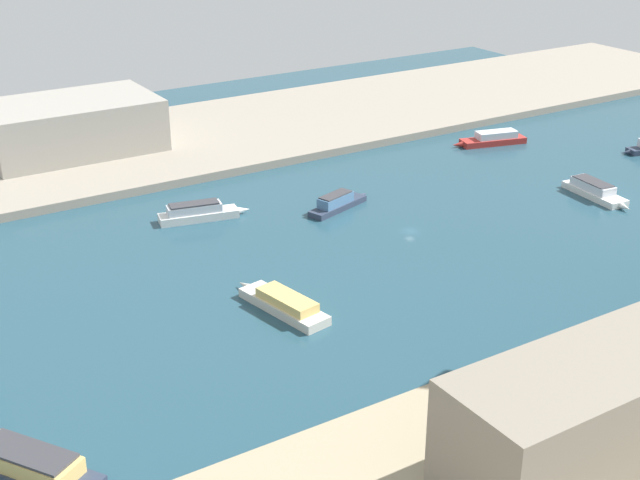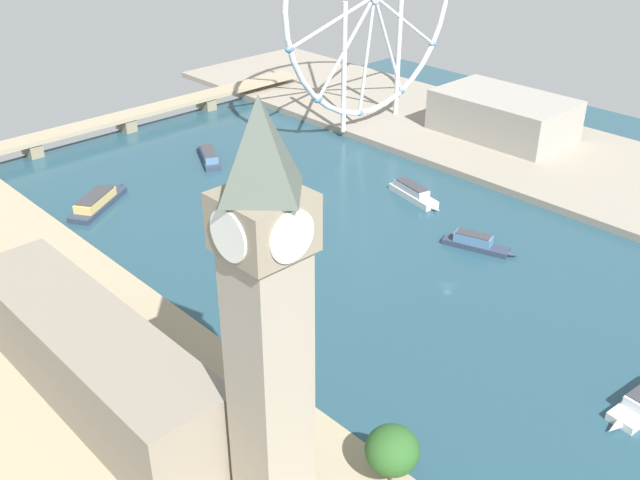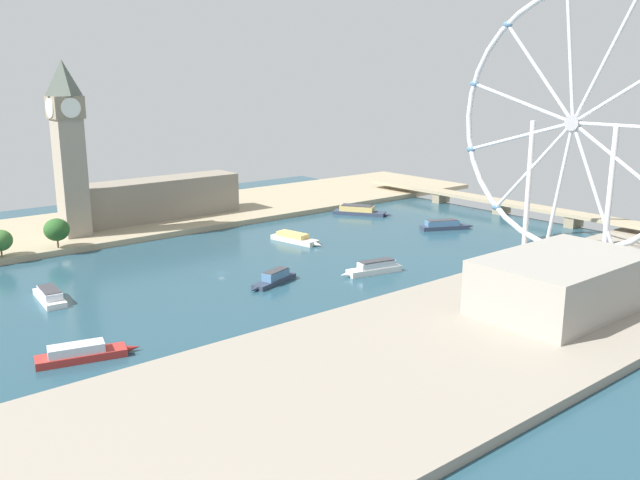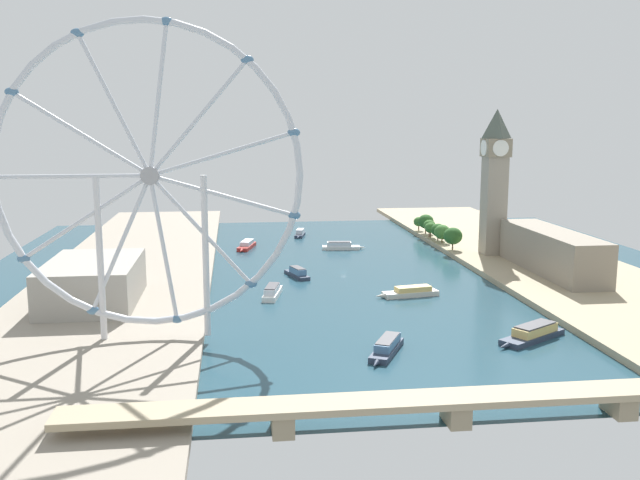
% 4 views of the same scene
% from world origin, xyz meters
% --- Properties ---
extents(ground_plane, '(405.62, 405.62, 0.00)m').
position_xyz_m(ground_plane, '(0.00, 0.00, 0.00)').
color(ground_plane, '#234756').
extents(riverbank_right, '(90.00, 520.00, 3.00)m').
position_xyz_m(riverbank_right, '(117.81, 0.00, 1.50)').
color(riverbank_right, gray).
rests_on(riverbank_right, ground_plane).
extents(riverside_hall, '(38.96, 62.24, 19.13)m').
position_xyz_m(riverside_hall, '(123.63, 64.14, 12.56)').
color(riverside_hall, gray).
rests_on(riverside_hall, riverbank_right).
extents(tour_boat_0, '(32.34, 12.22, 4.78)m').
position_xyz_m(tour_boat_0, '(-23.50, 58.15, 2.00)').
color(tour_boat_0, beige).
rests_on(tour_boat_0, ground_plane).
extents(tour_boat_2, '(34.10, 24.53, 5.93)m').
position_xyz_m(tour_boat_2, '(-53.66, 130.62, 2.46)').
color(tour_boat_2, '#2D384C').
rests_on(tour_boat_2, ground_plane).
extents(tour_boat_3, '(12.59, 27.17, 5.46)m').
position_xyz_m(tour_boat_3, '(27.01, 8.77, 2.18)').
color(tour_boat_3, '#2D384C').
rests_on(tour_boat_3, ground_plane).
extents(tour_boat_4, '(11.38, 29.34, 5.72)m').
position_xyz_m(tour_boat_4, '(42.71, 50.48, 2.38)').
color(tour_boat_4, white).
rests_on(tour_boat_4, ground_plane).
extents(tour_boat_5, '(13.59, 30.96, 5.15)m').
position_xyz_m(tour_boat_5, '(52.47, -81.35, 2.13)').
color(tour_boat_5, '#B22D28').
rests_on(tour_boat_5, ground_plane).
extents(tour_boat_7, '(29.03, 9.80, 5.20)m').
position_xyz_m(tour_boat_7, '(-9.39, -70.31, 2.15)').
color(tour_boat_7, white).
rests_on(tour_boat_7, ground_plane).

